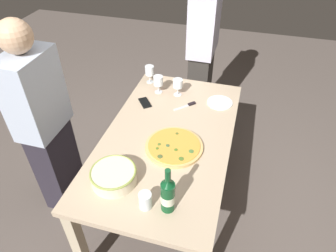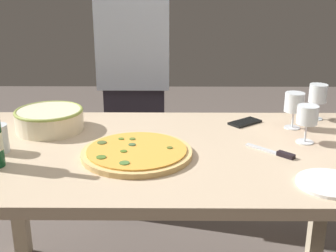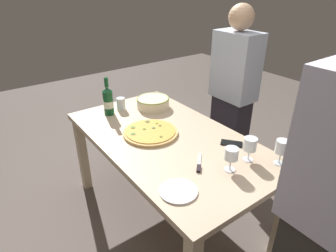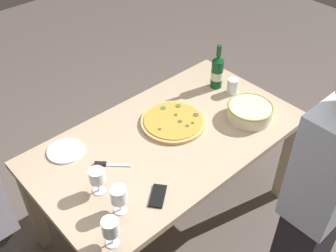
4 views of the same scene
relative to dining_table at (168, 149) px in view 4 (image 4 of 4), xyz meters
name	(u,v)px [view 4 (image 4 of 4)]	position (x,y,z in m)	size (l,w,h in m)	color
ground_plane	(168,216)	(0.00, 0.00, -0.66)	(8.00, 8.00, 0.00)	#60544E
dining_table	(168,149)	(0.00, 0.00, 0.00)	(1.60, 0.90, 0.75)	#C5AC8C
pizza	(173,121)	(-0.11, -0.08, 0.11)	(0.40, 0.40, 0.03)	#DDB26A
serving_bowl	(250,111)	(-0.49, 0.20, 0.14)	(0.28, 0.28, 0.09)	beige
wine_bottle	(217,71)	(-0.59, -0.17, 0.21)	(0.08, 0.08, 0.31)	#0F4823
wine_glass_near_pizza	(119,196)	(0.52, 0.23, 0.20)	(0.08, 0.08, 0.15)	white
wine_glass_by_bottle	(97,177)	(0.53, 0.06, 0.20)	(0.08, 0.08, 0.15)	white
wine_glass_far_left	(110,228)	(0.66, 0.36, 0.20)	(0.08, 0.08, 0.16)	white
cup_amber	(233,86)	(-0.62, -0.04, 0.15)	(0.07, 0.07, 0.10)	white
side_plate	(66,151)	(0.50, -0.30, 0.10)	(0.21, 0.21, 0.01)	white
cell_phone	(158,196)	(0.33, 0.29, 0.10)	(0.07, 0.14, 0.01)	black
pizza_knife	(108,164)	(0.39, -0.05, 0.10)	(0.16, 0.16, 0.02)	silver
person_host	(320,202)	(-0.19, 0.87, 0.14)	(0.39, 0.24, 1.58)	#29242E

